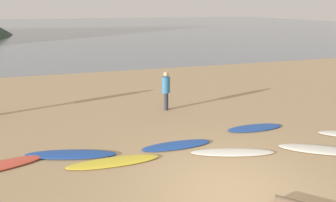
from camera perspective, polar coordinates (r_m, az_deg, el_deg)
ground_plane at (r=15.58m, az=-5.44°, el=3.00°), size 120.00×120.00×0.20m
ocean_water at (r=68.68m, az=-14.63°, el=14.09°), size 140.00×100.00×0.01m
surfboard_1 at (r=8.52m, az=-18.58°, el=-9.89°), size 2.55×1.19×0.09m
surfboard_2 at (r=7.88m, az=-10.69°, el=-11.67°), size 2.43×0.61×0.07m
surfboard_3 at (r=8.60m, az=1.72°, el=-8.68°), size 2.10×0.55×0.07m
surfboard_4 at (r=8.41m, az=12.57°, el=-9.81°), size 2.39×1.09×0.07m
surfboard_5 at (r=10.21m, az=16.71°, el=-5.06°), size 1.99×0.64×0.06m
surfboard_6 at (r=9.40m, az=27.89°, el=-8.46°), size 2.29×1.62×0.09m
person_0 at (r=11.28m, az=-0.37°, el=2.61°), size 0.31×0.31×1.54m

